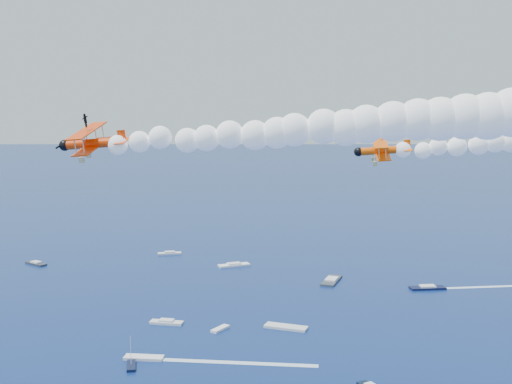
# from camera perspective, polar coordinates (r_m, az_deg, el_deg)

# --- Properties ---
(biplane_lead) EXTENTS (10.23, 11.72, 7.91)m
(biplane_lead) POSITION_cam_1_polar(r_m,az_deg,el_deg) (100.59, 10.88, 3.53)
(biplane_lead) COLOR #FF5605
(biplane_trail) EXTENTS (9.99, 11.41, 7.72)m
(biplane_trail) POSITION_cam_1_polar(r_m,az_deg,el_deg) (80.22, -13.69, 4.07)
(biplane_trail) COLOR #F53905
(smoke_trail_trail) EXTENTS (50.42, 20.77, 9.13)m
(smoke_trail_trail) POSITION_cam_1_polar(r_m,az_deg,el_deg) (75.27, 4.59, 5.47)
(smoke_trail_trail) COLOR white
(spectator_boats) EXTENTS (241.66, 164.77, 0.70)m
(spectator_boats) POSITION_cam_1_polar(r_m,az_deg,el_deg) (185.44, 2.09, -11.93)
(spectator_boats) COLOR black
(spectator_boats) RESTS_ON ground
(boat_wakes) EXTENTS (186.55, 160.22, 0.04)m
(boat_wakes) POSITION_cam_1_polar(r_m,az_deg,el_deg) (169.29, 18.21, -14.41)
(boat_wakes) COLOR white
(boat_wakes) RESTS_ON ground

